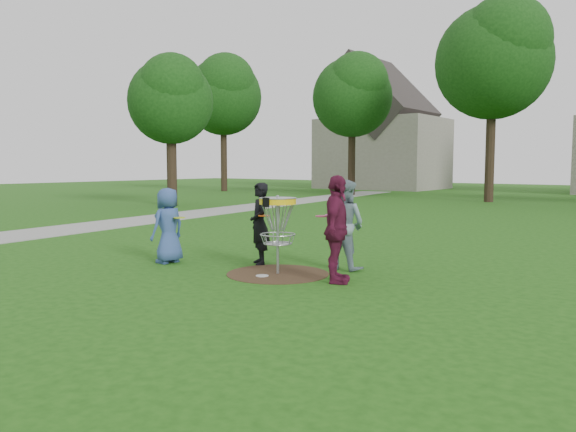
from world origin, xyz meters
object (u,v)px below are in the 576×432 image
Objects in this scene: player_grey at (345,225)px; disc_golf_basket at (278,216)px; player_black at (260,224)px; player_maroon at (336,229)px; player_blue at (168,225)px.

player_grey is 1.32m from disc_golf_basket.
player_grey is at bearing 58.08° from disc_golf_basket.
player_black is at bearing 25.85° from player_grey.
player_maroon is (2.08, -0.57, 0.09)m from player_black.
disc_golf_basket is at bearing 64.51° from player_grey.
player_grey reaches higher than disc_golf_basket.
player_grey is 1.19× the size of disc_golf_basket.
player_maroon is at bearing 97.81° from player_blue.
player_blue is 0.93× the size of player_black.
player_blue is at bearing -111.13° from player_black.
player_grey is at bearing 56.38° from player_black.
player_blue is 1.80m from player_black.
player_grey is (3.09, 1.50, 0.09)m from player_blue.
player_maroon is (3.61, 0.38, 0.14)m from player_blue.
player_maroon reaches higher than disc_golf_basket.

